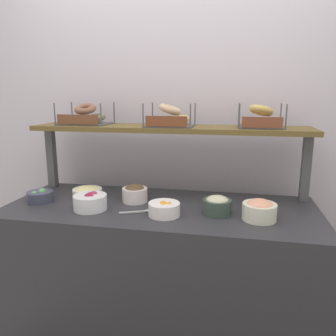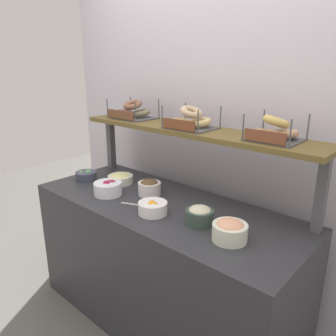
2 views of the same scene
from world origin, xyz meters
name	(u,v)px [view 1 (image 1 of 2)]	position (x,y,z in m)	size (l,w,h in m)	color
ground_plane	(161,335)	(0.00, 0.00, 0.00)	(8.00, 8.00, 0.00)	#595651
back_wall	(177,134)	(0.00, 0.55, 1.20)	(2.96, 0.06, 2.40)	silver
deli_counter	(161,274)	(0.00, 0.00, 0.42)	(1.76, 0.70, 0.85)	#2D2D33
shelf_riser_left	(52,158)	(-0.82, 0.27, 1.05)	(0.05, 0.05, 0.40)	#4C4C51
shelf_riser_right	(306,168)	(0.82, 0.27, 1.05)	(0.05, 0.05, 0.40)	#4C4C51
upper_shelf	(169,128)	(0.00, 0.27, 1.26)	(1.72, 0.32, 0.03)	brown
bowl_lox_spread	(259,210)	(0.54, -0.10, 0.90)	(0.17, 0.17, 0.11)	silver
bowl_beet_salad	(90,201)	(-0.37, -0.13, 0.90)	(0.18, 0.18, 0.10)	white
bowl_fruit_salad	(164,209)	(0.05, -0.14, 0.89)	(0.17, 0.17, 0.08)	white
bowl_chocolate_spread	(135,193)	(-0.17, 0.05, 0.90)	(0.15, 0.15, 0.11)	white
bowl_tuna_salad	(217,205)	(0.32, -0.06, 0.90)	(0.15, 0.15, 0.10)	#37473F
bowl_veggie_mix	(40,196)	(-0.72, -0.05, 0.88)	(0.15, 0.15, 0.07)	#3A3E53
bowl_egg_salad	(87,192)	(-0.47, 0.07, 0.89)	(0.18, 0.18, 0.07)	white
serving_spoon_near_plate	(142,211)	(-0.08, -0.12, 0.86)	(0.17, 0.09, 0.01)	#B7B7BC
bagel_basket_poppy	(85,117)	(-0.56, 0.28, 1.33)	(0.32, 0.27, 0.14)	#4C4C51
bagel_basket_plain	(170,118)	(0.01, 0.25, 1.33)	(0.29, 0.27, 0.14)	#4C4C51
bagel_basket_sesame	(260,120)	(0.54, 0.28, 1.33)	(0.28, 0.26, 0.14)	#4C4C51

